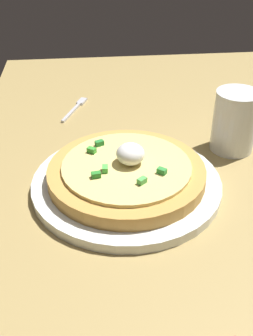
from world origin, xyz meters
The scene contains 5 objects.
dining_table centered at (0.00, 0.00, 1.11)cm, with size 125.04×69.03×2.22cm, color #9A814B.
plate centered at (-2.77, -9.06, 2.96)cm, with size 27.87×27.87×1.48cm, color white.
pizza centered at (-2.79, -9.04, 5.05)cm, with size 23.05×23.05×5.65cm.
cup_near centered at (-12.25, 9.98, 6.80)cm, with size 7.27×7.27×10.36cm.
fork centered at (-30.95, -16.48, 2.47)cm, with size 10.71×5.30×0.50cm.
Camera 1 is at (46.56, -14.25, 38.66)cm, focal length 44.00 mm.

